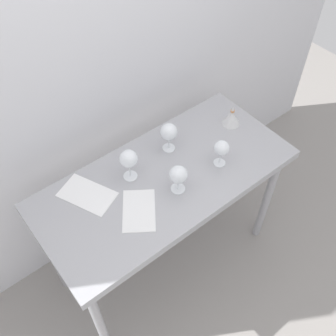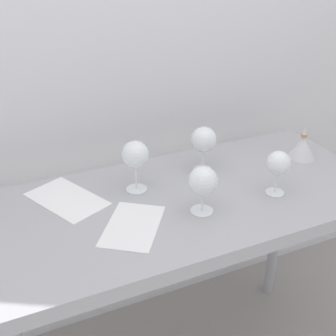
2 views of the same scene
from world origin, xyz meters
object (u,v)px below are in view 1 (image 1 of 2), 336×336
(wine_glass_near_right, at_px, (222,149))
(tasting_sheet_lower, at_px, (87,194))
(wine_glass_near_center, at_px, (178,175))
(decanter_funnel, at_px, (232,118))
(wine_glass_far_right, at_px, (169,132))
(wine_glass_far_left, at_px, (129,159))
(tasting_sheet_upper, at_px, (139,210))

(wine_glass_near_right, bearing_deg, tasting_sheet_lower, 158.59)
(wine_glass_near_center, relative_size, decanter_funnel, 1.18)
(wine_glass_far_right, relative_size, tasting_sheet_lower, 0.63)
(wine_glass_far_right, bearing_deg, decanter_funnel, -9.66)
(wine_glass_far_right, xyz_separation_m, decanter_funnel, (0.41, -0.07, -0.08))
(wine_glass_far_right, height_order, decanter_funnel, wine_glass_far_right)
(wine_glass_far_left, xyz_separation_m, tasting_sheet_upper, (-0.09, -0.20, -0.13))
(wine_glass_near_center, distance_m, decanter_funnel, 0.59)
(wine_glass_near_right, relative_size, decanter_funnel, 1.17)
(wine_glass_near_center, xyz_separation_m, decanter_funnel, (0.56, 0.18, -0.06))
(wine_glass_far_left, relative_size, tasting_sheet_upper, 0.75)
(wine_glass_far_right, distance_m, wine_glass_near_center, 0.29)
(wine_glass_far_left, relative_size, tasting_sheet_lower, 0.67)
(wine_glass_far_right, xyz_separation_m, wine_glass_far_left, (-0.28, -0.03, 0.01))
(wine_glass_near_right, relative_size, tasting_sheet_upper, 0.64)
(wine_glass_far_left, relative_size, wine_glass_near_right, 1.16)
(tasting_sheet_lower, bearing_deg, wine_glass_near_center, -58.20)
(wine_glass_far_right, distance_m, wine_glass_far_left, 0.29)
(wine_glass_near_center, bearing_deg, tasting_sheet_upper, 176.05)
(wine_glass_near_center, height_order, tasting_sheet_lower, wine_glass_near_center)
(wine_glass_near_center, bearing_deg, decanter_funnel, 18.14)
(tasting_sheet_upper, bearing_deg, tasting_sheet_lower, 157.13)
(wine_glass_near_right, height_order, tasting_sheet_upper, wine_glass_near_right)
(wine_glass_far_left, bearing_deg, decanter_funnel, -3.11)
(wine_glass_far_left, xyz_separation_m, decanter_funnel, (0.70, -0.04, -0.09))
(decanter_funnel, bearing_deg, wine_glass_far_left, 176.89)
(wine_glass_far_left, distance_m, tasting_sheet_lower, 0.28)
(wine_glass_near_center, bearing_deg, wine_glass_far_right, 60.62)
(tasting_sheet_upper, bearing_deg, wine_glass_far_right, 67.85)
(decanter_funnel, bearing_deg, wine_glass_far_right, 170.34)
(wine_glass_far_left, bearing_deg, wine_glass_far_right, 6.54)
(wine_glass_near_right, relative_size, wine_glass_near_center, 0.99)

